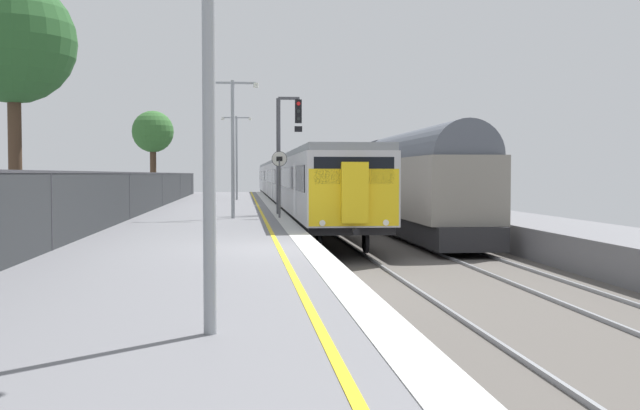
# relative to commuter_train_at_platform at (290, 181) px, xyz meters

# --- Properties ---
(ground) EXTENTS (17.40, 110.00, 1.21)m
(ground) POSITION_rel_commuter_train_at_platform_xyz_m (0.54, -34.85, -1.88)
(ground) COLOR slate
(commuter_train_at_platform) EXTENTS (2.83, 60.83, 3.81)m
(commuter_train_at_platform) POSITION_rel_commuter_train_at_platform_xyz_m (0.00, 0.00, 0.00)
(commuter_train_at_platform) COLOR #B7B7BC
(commuter_train_at_platform) RESTS_ON ground
(freight_train_adjacent_track) EXTENTS (2.60, 61.21, 4.45)m
(freight_train_adjacent_track) POSITION_rel_commuter_train_at_platform_xyz_m (4.00, 1.47, 0.16)
(freight_train_adjacent_track) COLOR #232326
(freight_train_adjacent_track) RESTS_ON ground
(signal_gantry) EXTENTS (1.10, 0.24, 4.99)m
(signal_gantry) POSITION_rel_commuter_train_at_platform_xyz_m (-1.47, -20.08, 1.85)
(signal_gantry) COLOR #47474C
(signal_gantry) RESTS_ON ground
(speed_limit_sign) EXTENTS (0.59, 0.08, 2.60)m
(speed_limit_sign) POSITION_rel_commuter_train_at_platform_xyz_m (-1.85, -22.86, 0.40)
(speed_limit_sign) COLOR #59595B
(speed_limit_sign) RESTS_ON ground
(platform_lamp_near) EXTENTS (2.00, 0.20, 5.37)m
(platform_lamp_near) POSITION_rel_commuter_train_at_platform_xyz_m (-3.64, -44.06, 1.92)
(platform_lamp_near) COLOR #93999E
(platform_lamp_near) RESTS_ON ground
(platform_lamp_mid) EXTENTS (2.00, 0.20, 5.32)m
(platform_lamp_mid) POSITION_rel_commuter_train_at_platform_xyz_m (-3.64, -22.89, 1.89)
(platform_lamp_mid) COLOR #93999E
(platform_lamp_mid) RESTS_ON ground
(platform_lamp_far) EXTENTS (2.00, 0.20, 5.56)m
(platform_lamp_far) POSITION_rel_commuter_train_at_platform_xyz_m (-3.64, -1.72, 2.02)
(platform_lamp_far) COLOR #93999E
(platform_lamp_far) RESTS_ON ground
(platform_back_fence) EXTENTS (0.07, 99.00, 1.79)m
(platform_back_fence) POSITION_rel_commuter_train_at_platform_xyz_m (-7.55, -34.85, -0.33)
(platform_back_fence) COLOR #282B2D
(platform_back_fence) RESTS_ON ground
(background_tree_left) EXTENTS (3.86, 3.86, 7.77)m
(background_tree_left) POSITION_rel_commuter_train_at_platform_xyz_m (-10.44, -27.73, 4.45)
(background_tree_left) COLOR #473323
(background_tree_left) RESTS_ON ground
(background_tree_centre) EXTENTS (2.93, 2.93, 6.18)m
(background_tree_centre) POSITION_rel_commuter_train_at_platform_xyz_m (-9.55, 1.99, 3.32)
(background_tree_centre) COLOR #473323
(background_tree_centre) RESTS_ON ground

